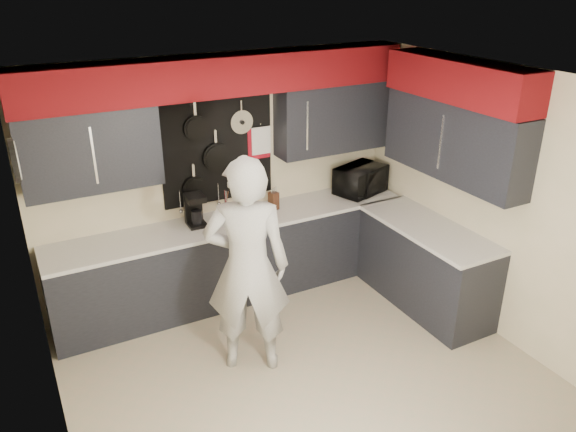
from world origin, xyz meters
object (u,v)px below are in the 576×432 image
person (247,267)px  utensil_crock (227,214)px  knife_block (274,201)px  microwave (360,180)px  coffee_maker (195,209)px

person → utensil_crock: bearing=-77.5°
knife_block → microwave: bearing=-19.5°
microwave → knife_block: 1.12m
microwave → utensil_crock: microwave is taller
utensil_crock → person: size_ratio=0.07×
utensil_crock → coffee_maker: bearing=168.2°
microwave → coffee_maker: size_ratio=1.73×
coffee_maker → person: person is taller
knife_block → utensil_crock: bearing=167.0°
person → microwave: bearing=-123.1°
utensil_crock → person: person is taller
knife_block → coffee_maker: coffee_maker is taller
utensil_crock → coffee_maker: 0.35m
microwave → coffee_maker: 2.01m
knife_block → coffee_maker: (-0.89, 0.02, 0.07)m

